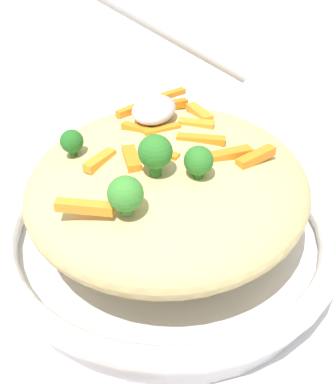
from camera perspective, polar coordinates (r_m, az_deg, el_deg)
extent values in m
plane|color=silver|center=(0.50, 0.00, -7.22)|extent=(2.40, 2.40, 0.00)
cylinder|color=silver|center=(0.49, 0.00, -6.09)|extent=(0.30, 0.30, 0.03)
torus|color=silver|center=(0.47, 0.00, -3.93)|extent=(0.32, 0.32, 0.02)
torus|color=black|center=(0.47, 0.00, -3.52)|extent=(0.32, 0.32, 0.00)
ellipsoid|color=#D1BA7A|center=(0.44, 0.00, 1.01)|extent=(0.27, 0.25, 0.08)
cube|color=orange|center=(0.53, 0.45, 11.32)|extent=(0.03, 0.03, 0.01)
cube|color=orange|center=(0.41, -0.96, 4.45)|extent=(0.02, 0.03, 0.01)
cube|color=orange|center=(0.40, -4.26, 3.84)|extent=(0.04, 0.02, 0.01)
cube|color=orange|center=(0.41, -7.92, 3.64)|extent=(0.03, 0.02, 0.01)
cube|color=orange|center=(0.48, 3.66, 9.19)|extent=(0.03, 0.03, 0.01)
cube|color=orange|center=(0.50, -0.07, 9.99)|extent=(0.03, 0.04, 0.01)
cube|color=orange|center=(0.46, 3.29, 7.89)|extent=(0.01, 0.03, 0.01)
cube|color=orange|center=(0.45, -3.57, 7.34)|extent=(0.02, 0.03, 0.01)
cube|color=orange|center=(0.43, 3.85, 6.15)|extent=(0.01, 0.04, 0.01)
cube|color=orange|center=(0.41, 6.84, 4.31)|extent=(0.03, 0.04, 0.01)
cube|color=orange|center=(0.49, -4.34, 9.50)|extent=(0.03, 0.02, 0.01)
cube|color=orange|center=(0.36, -9.64, -1.71)|extent=(0.01, 0.04, 0.01)
cube|color=orange|center=(0.47, -3.17, 8.78)|extent=(0.03, 0.02, 0.01)
cube|color=orange|center=(0.42, 10.20, 4.30)|extent=(0.04, 0.03, 0.01)
cube|color=orange|center=(0.44, -0.71, 7.22)|extent=(0.03, 0.03, 0.01)
cylinder|color=#296820|center=(0.38, 3.51, 2.14)|extent=(0.01, 0.01, 0.01)
sphere|color=#2D7A28|center=(0.38, 3.58, 3.66)|extent=(0.02, 0.02, 0.02)
cylinder|color=#296820|center=(0.38, -1.63, 2.74)|extent=(0.01, 0.01, 0.01)
sphere|color=#2D7A28|center=(0.37, -1.67, 4.72)|extent=(0.03, 0.03, 0.03)
cylinder|color=#377928|center=(0.35, -4.86, -1.90)|extent=(0.01, 0.01, 0.01)
sphere|color=#3D8E33|center=(0.35, -4.96, -0.21)|extent=(0.03, 0.03, 0.03)
cylinder|color=#205B1C|center=(0.43, -10.96, 4.65)|extent=(0.01, 0.01, 0.01)
sphere|color=#236B23|center=(0.42, -11.10, 5.80)|extent=(0.02, 0.02, 0.02)
ellipsoid|color=#B7B7BC|center=(0.46, -1.66, 9.57)|extent=(0.06, 0.04, 0.02)
cylinder|color=#B7B7BC|center=(0.53, -0.37, 18.02)|extent=(0.03, 0.18, 0.10)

